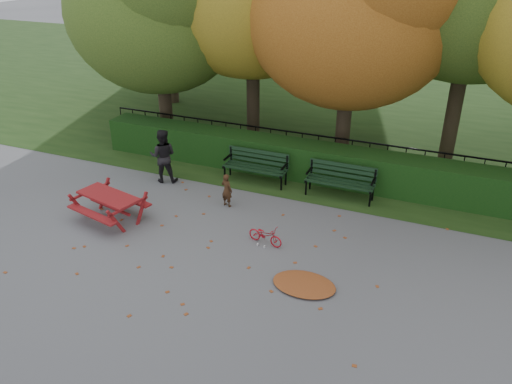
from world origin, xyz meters
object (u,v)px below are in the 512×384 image
at_px(bench_right, 341,178).
at_px(adult, 163,156).
at_px(child, 227,190).
at_px(picnic_table, 109,201).
at_px(bicycle, 265,235).
at_px(bench_left, 256,164).

bearing_deg(bench_right, adult, -168.30).
bearing_deg(child, picnic_table, 51.93).
distance_m(child, bicycle, 2.04).
bearing_deg(bench_left, bicycle, -63.71).
bearing_deg(bench_right, picnic_table, -144.90).
relative_size(bench_left, adult, 1.18).
distance_m(picnic_table, adult, 2.40).
height_order(bench_left, adult, adult).
distance_m(bench_left, bench_right, 2.40).
xyz_separation_m(child, bicycle, (1.57, -1.28, -0.22)).
bearing_deg(picnic_table, adult, 101.96).
relative_size(bench_right, bicycle, 2.13).
relative_size(child, adult, 0.58).
distance_m(bench_right, adult, 4.89).
height_order(adult, bicycle, adult).
bearing_deg(child, bench_left, -79.55).
height_order(bench_left, child, child).
distance_m(child, adult, 2.37).
relative_size(bench_right, adult, 1.18).
bearing_deg(bench_left, bench_right, 0.00).
xyz_separation_m(picnic_table, child, (2.29, 1.74, -0.08)).
bearing_deg(picnic_table, bicycle, 19.30).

